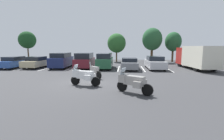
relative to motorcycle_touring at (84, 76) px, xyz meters
The scene contains 17 objects.
ground 1.11m from the motorcycle_touring, 98.11° to the left, with size 44.00×44.00×0.10m, color #38383A.
motorcycle_touring is the anchor object (origin of this frame).
motorcycle_second 3.64m from the motorcycle_touring, 26.04° to the right, with size 2.03×1.39×1.44m.
motorcycle_third 2.84m from the motorcycle_touring, 86.64° to the left, with size 1.47×1.72×1.33m.
parking_stripes 9.30m from the motorcycle_touring, 105.39° to the left, with size 20.85×5.12×0.01m.
car_blue 14.17m from the motorcycle_touring, 141.93° to the left, with size 1.93×4.88×1.44m.
car_champagne 12.34m from the motorcycle_touring, 133.22° to the left, with size 2.16×4.41×1.42m.
car_navy 10.67m from the motorcycle_touring, 119.99° to the left, with size 2.20×4.69×1.89m.
car_maroon 9.49m from the motorcycle_touring, 104.02° to the left, with size 2.15×4.67×1.90m.
car_green 8.92m from the motorcycle_touring, 88.15° to the left, with size 1.92×4.61×1.88m.
car_grey 9.23m from the motorcycle_touring, 69.12° to the left, with size 1.87×4.80×1.35m.
car_silver 11.16m from the motorcycle_touring, 55.32° to the left, with size 2.03×4.94×1.53m.
box_truck 14.68m from the motorcycle_touring, 39.88° to the left, with size 2.82×6.80×2.74m.
tree_left 19.82m from the motorcycle_touring, 67.98° to the left, with size 3.38×3.38×5.84m.
tree_rear 28.06m from the motorcycle_touring, 128.97° to the left, with size 3.44×3.44×5.76m.
tree_center_left 21.75m from the motorcycle_touring, 59.35° to the left, with size 2.77×2.77×5.17m.
tree_center_right 18.21m from the motorcycle_touring, 86.20° to the left, with size 3.22×3.22×4.94m.
Camera 1 is at (2.99, -11.65, 2.70)m, focal length 26.07 mm.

